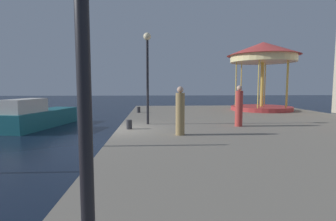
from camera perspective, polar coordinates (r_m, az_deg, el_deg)
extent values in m
plane|color=black|center=(11.56, -11.02, -7.88)|extent=(120.00, 120.00, 0.00)
cube|color=gray|center=(12.50, 21.21, -5.27)|extent=(13.41, 25.55, 0.80)
cube|color=#19606B|center=(18.52, -26.23, -1.65)|extent=(2.97, 6.19, 1.07)
cube|color=beige|center=(17.31, -29.04, 0.90)|extent=(1.74, 2.82, 0.81)
cube|color=#4C6070|center=(18.35, -26.54, 1.74)|extent=(1.02, 0.32, 0.36)
cylinder|color=#B23333|center=(20.89, 19.89, 0.48)|extent=(4.51, 4.51, 0.30)
cylinder|color=gold|center=(20.83, 20.05, 5.42)|extent=(0.28, 0.28, 3.30)
cylinder|color=#F2E099|center=(20.92, 20.22, 10.63)|extent=(4.78, 4.78, 0.50)
cone|color=#C63D38|center=(21.01, 20.29, 12.66)|extent=(5.31, 5.31, 1.00)
cylinder|color=gold|center=(21.70, 24.93, 5.23)|extent=(0.08, 0.08, 3.30)
cylinder|color=gold|center=(22.82, 20.63, 5.38)|extent=(0.08, 0.08, 3.30)
cylinder|color=gold|center=(22.08, 15.85, 5.53)|extent=(0.08, 0.08, 3.30)
cylinder|color=gold|center=(20.11, 14.78, 5.58)|extent=(0.08, 0.08, 3.30)
cylinder|color=gold|center=(18.84, 19.34, 5.47)|extent=(0.08, 0.08, 3.30)
cylinder|color=gold|center=(19.70, 24.75, 5.26)|extent=(0.08, 0.08, 3.30)
cylinder|color=black|center=(2.28, -18.06, 5.01)|extent=(0.12, 0.12, 3.69)
cylinder|color=black|center=(12.43, -4.54, 6.11)|extent=(0.12, 0.12, 3.98)
sphere|color=#F9E5B2|center=(12.65, -4.62, 15.99)|extent=(0.36, 0.36, 0.36)
cylinder|color=#2D2D33|center=(17.93, -6.51, 0.16)|extent=(0.24, 0.24, 0.40)
cylinder|color=#2D2D33|center=(11.21, -8.56, -3.05)|extent=(0.24, 0.24, 0.40)
cylinder|color=#B23833|center=(12.23, 15.39, 0.41)|extent=(0.34, 0.34, 1.63)
sphere|color=tan|center=(12.18, 15.51, 4.79)|extent=(0.24, 0.24, 0.24)
cylinder|color=#937A4C|center=(9.69, 2.69, -0.79)|extent=(0.34, 0.34, 1.59)
sphere|color=tan|center=(9.64, 2.72, 4.63)|extent=(0.24, 0.24, 0.24)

